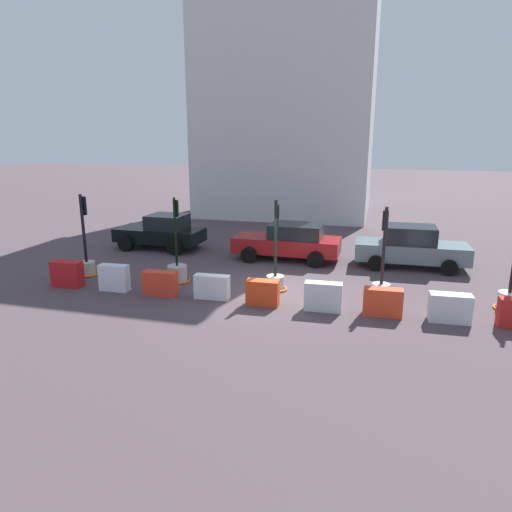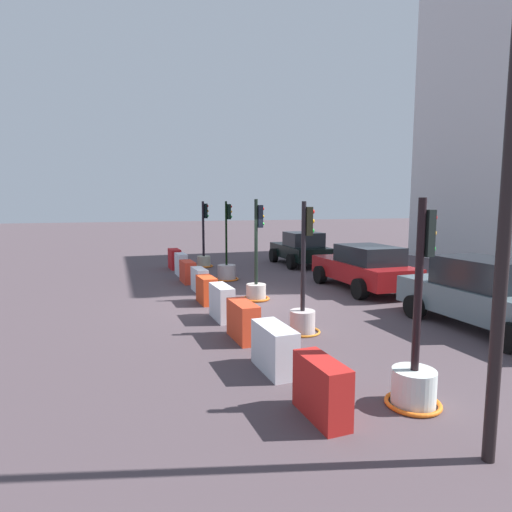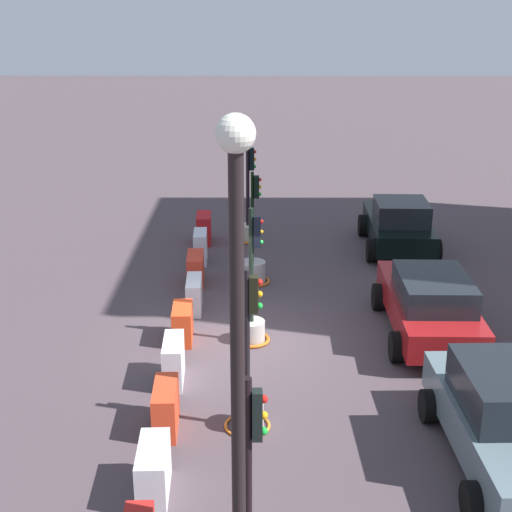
{
  "view_description": "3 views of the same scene",
  "coord_description": "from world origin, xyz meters",
  "px_view_note": "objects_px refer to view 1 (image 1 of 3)",
  "views": [
    {
      "loc": [
        3.3,
        -14.56,
        5.2
      ],
      "look_at": [
        -0.56,
        -0.23,
        1.29
      ],
      "focal_mm": 32.53,
      "sensor_mm": 36.0,
      "label": 1
    },
    {
      "loc": [
        12.18,
        -3.78,
        2.97
      ],
      "look_at": [
        0.12,
        0.24,
        1.39
      ],
      "focal_mm": 29.65,
      "sensor_mm": 36.0,
      "label": 2
    },
    {
      "loc": [
        15.06,
        0.42,
        7.32
      ],
      "look_at": [
        -0.96,
        0.39,
        1.7
      ],
      "focal_mm": 51.86,
      "sensor_mm": 36.0,
      "label": 3
    }
  ],
  "objects_px": {
    "construction_barrier_2": "(160,283)",
    "car_red_compact": "(289,241)",
    "traffic_light_1": "(177,270)",
    "construction_barrier_7": "(450,308)",
    "construction_barrier_4": "(263,293)",
    "car_black_sedan": "(162,232)",
    "traffic_light_3": "(381,282)",
    "construction_barrier_5": "(323,297)",
    "construction_barrier_6": "(383,302)",
    "construction_barrier_1": "(114,278)",
    "construction_barrier_3": "(212,287)",
    "traffic_light_4": "(510,293)",
    "car_grey_saloon": "(411,247)",
    "traffic_light_2": "(275,275)",
    "traffic_light_0": "(87,261)",
    "construction_barrier_0": "(67,274)"
  },
  "relations": [
    {
      "from": "traffic_light_2",
      "to": "traffic_light_3",
      "type": "bearing_deg",
      "value": -0.65
    },
    {
      "from": "traffic_light_4",
      "to": "construction_barrier_3",
      "type": "relative_size",
      "value": 2.64
    },
    {
      "from": "traffic_light_2",
      "to": "construction_barrier_0",
      "type": "relative_size",
      "value": 2.83
    },
    {
      "from": "traffic_light_2",
      "to": "construction_barrier_5",
      "type": "relative_size",
      "value": 2.73
    },
    {
      "from": "car_grey_saloon",
      "to": "construction_barrier_3",
      "type": "bearing_deg",
      "value": -138.79
    },
    {
      "from": "traffic_light_1",
      "to": "construction_barrier_4",
      "type": "bearing_deg",
      "value": -23.3
    },
    {
      "from": "construction_barrier_1",
      "to": "construction_barrier_5",
      "type": "height_order",
      "value": "construction_barrier_1"
    },
    {
      "from": "construction_barrier_3",
      "to": "traffic_light_1",
      "type": "bearing_deg",
      "value": 142.57
    },
    {
      "from": "traffic_light_4",
      "to": "car_grey_saloon",
      "type": "bearing_deg",
      "value": 122.99
    },
    {
      "from": "construction_barrier_7",
      "to": "construction_barrier_2",
      "type": "bearing_deg",
      "value": -179.56
    },
    {
      "from": "car_red_compact",
      "to": "construction_barrier_0",
      "type": "bearing_deg",
      "value": -140.72
    },
    {
      "from": "traffic_light_4",
      "to": "car_red_compact",
      "type": "relative_size",
      "value": 0.68
    },
    {
      "from": "traffic_light_0",
      "to": "construction_barrier_2",
      "type": "xyz_separation_m",
      "value": [
        3.74,
        -1.38,
        -0.14
      ]
    },
    {
      "from": "construction_barrier_5",
      "to": "car_black_sedan",
      "type": "distance_m",
      "value": 10.21
    },
    {
      "from": "traffic_light_0",
      "to": "construction_barrier_5",
      "type": "relative_size",
      "value": 2.7
    },
    {
      "from": "traffic_light_4",
      "to": "construction_barrier_6",
      "type": "height_order",
      "value": "traffic_light_4"
    },
    {
      "from": "construction_barrier_3",
      "to": "construction_barrier_0",
      "type": "bearing_deg",
      "value": -178.67
    },
    {
      "from": "car_red_compact",
      "to": "construction_barrier_1",
      "type": "bearing_deg",
      "value": -131.83
    },
    {
      "from": "construction_barrier_2",
      "to": "car_red_compact",
      "type": "distance_m",
      "value": 6.45
    },
    {
      "from": "car_red_compact",
      "to": "car_black_sedan",
      "type": "bearing_deg",
      "value": 176.19
    },
    {
      "from": "construction_barrier_2",
      "to": "car_red_compact",
      "type": "relative_size",
      "value": 0.25
    },
    {
      "from": "construction_barrier_1",
      "to": "traffic_light_1",
      "type": "bearing_deg",
      "value": 43.15
    },
    {
      "from": "traffic_light_1",
      "to": "construction_barrier_7",
      "type": "height_order",
      "value": "traffic_light_1"
    },
    {
      "from": "construction_barrier_5",
      "to": "construction_barrier_6",
      "type": "relative_size",
      "value": 1.0
    },
    {
      "from": "traffic_light_0",
      "to": "construction_barrier_5",
      "type": "distance_m",
      "value": 9.25
    },
    {
      "from": "traffic_light_1",
      "to": "construction_barrier_1",
      "type": "xyz_separation_m",
      "value": [
        -1.64,
        -1.53,
        0.04
      ]
    },
    {
      "from": "construction_barrier_1",
      "to": "construction_barrier_7",
      "type": "bearing_deg",
      "value": 0.33
    },
    {
      "from": "construction_barrier_0",
      "to": "traffic_light_2",
      "type": "bearing_deg",
      "value": 12.32
    },
    {
      "from": "traffic_light_1",
      "to": "traffic_light_2",
      "type": "height_order",
      "value": "traffic_light_2"
    },
    {
      "from": "construction_barrier_7",
      "to": "car_grey_saloon",
      "type": "distance_m",
      "value": 5.71
    },
    {
      "from": "traffic_light_1",
      "to": "traffic_light_3",
      "type": "bearing_deg",
      "value": -0.3
    },
    {
      "from": "traffic_light_0",
      "to": "construction_barrier_6",
      "type": "distance_m",
      "value": 10.97
    },
    {
      "from": "traffic_light_3",
      "to": "construction_barrier_5",
      "type": "relative_size",
      "value": 2.66
    },
    {
      "from": "traffic_light_4",
      "to": "construction_barrier_5",
      "type": "height_order",
      "value": "traffic_light_4"
    },
    {
      "from": "traffic_light_0",
      "to": "construction_barrier_0",
      "type": "height_order",
      "value": "traffic_light_0"
    },
    {
      "from": "traffic_light_1",
      "to": "construction_barrier_3",
      "type": "xyz_separation_m",
      "value": [
        1.87,
        -1.43,
        -0.02
      ]
    },
    {
      "from": "traffic_light_4",
      "to": "car_red_compact",
      "type": "xyz_separation_m",
      "value": [
        -7.62,
        4.0,
        0.27
      ]
    },
    {
      "from": "construction_barrier_0",
      "to": "construction_barrier_3",
      "type": "relative_size",
      "value": 0.95
    },
    {
      "from": "traffic_light_3",
      "to": "construction_barrier_3",
      "type": "distance_m",
      "value": 5.49
    },
    {
      "from": "car_black_sedan",
      "to": "traffic_light_3",
      "type": "bearing_deg",
      "value": -24.16
    },
    {
      "from": "construction_barrier_1",
      "to": "construction_barrier_7",
      "type": "distance_m",
      "value": 10.72
    },
    {
      "from": "construction_barrier_2",
      "to": "car_grey_saloon",
      "type": "bearing_deg",
      "value": 34.92
    },
    {
      "from": "construction_barrier_2",
      "to": "construction_barrier_3",
      "type": "bearing_deg",
      "value": 3.5
    },
    {
      "from": "traffic_light_0",
      "to": "construction_barrier_1",
      "type": "xyz_separation_m",
      "value": [
        2.02,
        -1.37,
        -0.09
      ]
    },
    {
      "from": "traffic_light_4",
      "to": "construction_barrier_0",
      "type": "distance_m",
      "value": 14.52
    },
    {
      "from": "car_black_sedan",
      "to": "construction_barrier_7",
      "type": "bearing_deg",
      "value": -26.44
    },
    {
      "from": "construction_barrier_0",
      "to": "construction_barrier_3",
      "type": "distance_m",
      "value": 5.36
    },
    {
      "from": "traffic_light_4",
      "to": "traffic_light_3",
      "type": "bearing_deg",
      "value": -179.14
    },
    {
      "from": "construction_barrier_0",
      "to": "construction_barrier_4",
      "type": "relative_size",
      "value": 1.06
    },
    {
      "from": "construction_barrier_0",
      "to": "traffic_light_3",
      "type": "bearing_deg",
      "value": 8.11
    }
  ]
}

